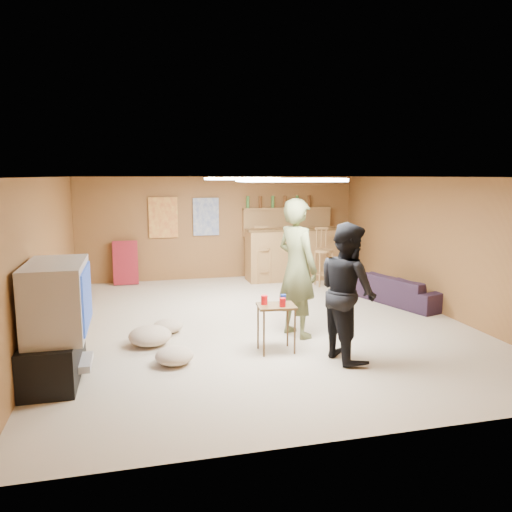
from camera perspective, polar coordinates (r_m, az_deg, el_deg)
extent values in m
plane|color=#BAA88E|center=(7.69, 0.36, -7.61)|extent=(7.00, 7.00, 0.00)
cube|color=silver|center=(7.36, 0.38, 9.01)|extent=(6.00, 7.00, 0.02)
cube|color=brown|center=(10.85, -4.18, 3.23)|extent=(6.00, 0.02, 2.20)
cube|color=brown|center=(4.21, 12.20, -6.48)|extent=(6.00, 0.02, 2.20)
cube|color=brown|center=(7.32, -23.03, -0.37)|extent=(0.02, 7.00, 2.20)
cube|color=brown|center=(8.68, 19.96, 1.20)|extent=(0.02, 7.00, 2.20)
cube|color=black|center=(6.04, -22.10, -10.57)|extent=(0.55, 1.30, 0.50)
cube|color=#B2B2B7|center=(6.05, -19.94, -11.43)|extent=(0.35, 0.50, 0.08)
cube|color=#B2B2B7|center=(5.85, -21.81, -4.55)|extent=(0.60, 1.10, 0.80)
cube|color=navy|center=(5.81, -18.77, -4.46)|extent=(0.02, 0.95, 0.65)
cube|color=olive|center=(10.75, 4.26, 0.21)|extent=(2.00, 0.60, 1.10)
cube|color=#472F16|center=(10.44, 4.73, 2.99)|extent=(2.10, 0.12, 0.05)
cube|color=olive|center=(11.07, 3.60, 5.43)|extent=(2.00, 0.18, 0.05)
cube|color=olive|center=(11.11, 3.55, 3.90)|extent=(2.00, 0.14, 0.60)
cube|color=#BF3F26|center=(10.65, -10.55, 4.34)|extent=(0.60, 0.03, 0.85)
cube|color=#334C99|center=(10.74, -5.74, 4.49)|extent=(0.55, 0.03, 0.80)
cube|color=maroon|center=(10.59, -14.68, -0.75)|extent=(0.50, 0.26, 0.91)
cube|color=white|center=(5.92, 3.98, 8.66)|extent=(1.20, 0.60, 0.04)
cube|color=white|center=(8.53, -1.63, 8.84)|extent=(1.20, 0.60, 0.04)
imported|color=brown|center=(6.90, 4.72, -1.38)|extent=(0.70, 0.83, 1.92)
imported|color=black|center=(6.13, 10.40, -4.00)|extent=(0.74, 0.89, 1.68)
imported|color=black|center=(9.11, 16.26, -3.73)|extent=(1.13, 1.79, 0.49)
cube|color=#472F16|center=(6.40, 2.32, -8.25)|extent=(0.50, 0.42, 0.61)
cylinder|color=red|center=(6.32, 0.95, -5.04)|extent=(0.11, 0.11, 0.12)
cylinder|color=red|center=(6.22, 3.05, -5.32)|extent=(0.09, 0.09, 0.11)
cylinder|color=navy|center=(6.45, 3.13, -4.85)|extent=(0.08, 0.08, 0.10)
ellipsoid|color=tan|center=(6.83, -12.02, -8.90)|extent=(0.57, 0.57, 0.25)
ellipsoid|color=tan|center=(7.32, -10.04, -7.87)|extent=(0.52, 0.52, 0.19)
ellipsoid|color=tan|center=(6.13, -9.32, -11.17)|extent=(0.50, 0.50, 0.21)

